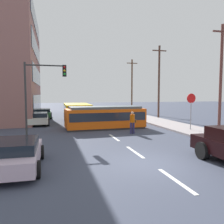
# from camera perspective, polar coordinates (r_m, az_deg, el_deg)

# --- Properties ---
(ground_plane) EXTENTS (120.00, 120.00, 0.00)m
(ground_plane) POSITION_cam_1_polar(r_m,az_deg,el_deg) (19.49, -2.59, -4.28)
(ground_plane) COLOR #3A4051
(sidewalk_curb_right) EXTENTS (3.20, 36.00, 0.14)m
(sidewalk_curb_right) POSITION_cam_1_polar(r_m,az_deg,el_deg) (18.61, 21.24, -4.78)
(sidewalk_curb_right) COLOR #9A9193
(sidewalk_curb_right) RESTS_ON ground
(lane_stripe_0) EXTENTS (0.16, 2.40, 0.01)m
(lane_stripe_0) POSITION_cam_1_polar(r_m,az_deg,el_deg) (8.49, 15.65, -16.16)
(lane_stripe_0) COLOR silver
(lane_stripe_0) RESTS_ON ground
(lane_stripe_1) EXTENTS (0.16, 2.40, 0.01)m
(lane_stripe_1) POSITION_cam_1_polar(r_m,az_deg,el_deg) (11.94, 5.73, -9.92)
(lane_stripe_1) COLOR silver
(lane_stripe_1) RESTS_ON ground
(lane_stripe_2) EXTENTS (0.16, 2.40, 0.01)m
(lane_stripe_2) POSITION_cam_1_polar(r_m,az_deg,el_deg) (15.66, 0.55, -6.43)
(lane_stripe_2) COLOR silver
(lane_stripe_2) RESTS_ON ground
(lane_stripe_3) EXTENTS (0.16, 2.40, 0.01)m
(lane_stripe_3) POSITION_cam_1_polar(r_m,az_deg,el_deg) (25.59, -5.57, -2.17)
(lane_stripe_3) COLOR silver
(lane_stripe_3) RESTS_ON ground
(lane_stripe_4) EXTENTS (0.16, 2.40, 0.01)m
(lane_stripe_4) POSITION_cam_1_polar(r_m,az_deg,el_deg) (31.50, -7.34, -0.93)
(lane_stripe_4) COLOR silver
(lane_stripe_4) RESTS_ON ground
(streetcar_tram) EXTENTS (6.80, 2.80, 1.92)m
(streetcar_tram) POSITION_cam_1_polar(r_m,az_deg,el_deg) (19.70, -1.77, -1.28)
(streetcar_tram) COLOR #E3550F
(streetcar_tram) RESTS_ON ground
(city_bus) EXTENTS (2.60, 5.90, 1.93)m
(city_bus) POSITION_cam_1_polar(r_m,az_deg,el_deg) (24.48, -8.77, 0.09)
(city_bus) COLOR gold
(city_bus) RESTS_ON ground
(pedestrian_crossing) EXTENTS (0.51, 0.36, 1.67)m
(pedestrian_crossing) POSITION_cam_1_polar(r_m,az_deg,el_deg) (17.18, 5.13, -2.30)
(pedestrian_crossing) COLOR #292652
(pedestrian_crossing) RESTS_ON ground
(parked_sedan_near) EXTENTS (2.14, 4.14, 1.19)m
(parked_sedan_near) POSITION_cam_1_polar(r_m,az_deg,el_deg) (9.88, -23.28, -9.64)
(parked_sedan_near) COLOR #CCB1C7
(parked_sedan_near) RESTS_ON ground
(parked_sedan_mid) EXTENTS (2.11, 4.07, 1.19)m
(parked_sedan_mid) POSITION_cam_1_polar(r_m,az_deg,el_deg) (23.21, -17.97, -1.53)
(parked_sedan_mid) COLOR beige
(parked_sedan_mid) RESTS_ON ground
(parked_sedan_far) EXTENTS (2.07, 4.15, 1.19)m
(parked_sedan_far) POSITION_cam_1_polar(r_m,az_deg,el_deg) (29.16, -16.88, -0.31)
(parked_sedan_far) COLOR #2B6632
(parked_sedan_far) RESTS_ON ground
(stop_sign) EXTENTS (0.76, 0.07, 2.88)m
(stop_sign) POSITION_cam_1_polar(r_m,az_deg,el_deg) (19.16, 19.19, 1.92)
(stop_sign) COLOR gray
(stop_sign) RESTS_ON sidewalk_curb_right
(traffic_light_mast) EXTENTS (2.95, 0.33, 5.23)m
(traffic_light_mast) POSITION_cam_1_polar(r_m,az_deg,el_deg) (17.26, -17.13, 6.60)
(traffic_light_mast) COLOR #333333
(traffic_light_mast) RESTS_ON ground
(utility_pole_near) EXTENTS (1.80, 0.24, 8.66)m
(utility_pole_near) POSITION_cam_1_polar(r_m,az_deg,el_deg) (21.14, 25.61, 8.25)
(utility_pole_near) COLOR brown
(utility_pole_near) RESTS_ON ground
(utility_pole_mid) EXTENTS (1.80, 0.24, 8.81)m
(utility_pole_mid) POSITION_cam_1_polar(r_m,az_deg,el_deg) (28.58, 11.68, 7.66)
(utility_pole_mid) COLOR brown
(utility_pole_mid) RESTS_ON ground
(utility_pole_far) EXTENTS (1.80, 0.24, 8.63)m
(utility_pole_far) POSITION_cam_1_polar(r_m,az_deg,el_deg) (38.00, 5.01, 6.79)
(utility_pole_far) COLOR brown
(utility_pole_far) RESTS_ON ground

